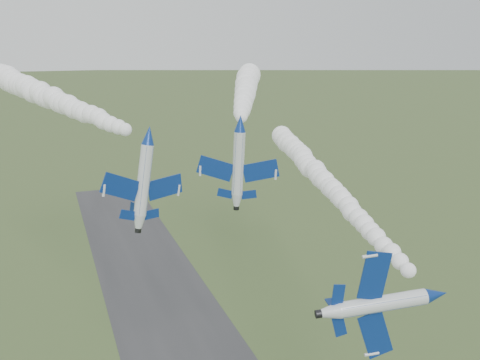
# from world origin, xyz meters

# --- Properties ---
(jet_lead) EXTENTS (5.84, 14.24, 11.76)m
(jet_lead) POSITION_xyz_m (15.14, -8.91, 32.11)
(jet_lead) COLOR silver
(smoke_trail_jet_lead) EXTENTS (17.81, 70.46, 4.55)m
(smoke_trail_jet_lead) POSITION_xyz_m (23.17, 29.78, 34.08)
(smoke_trail_jet_lead) COLOR white
(jet_pair_left) EXTENTS (11.71, 13.75, 3.86)m
(jet_pair_left) POSITION_xyz_m (-9.03, 18.02, 45.92)
(jet_pair_left) COLOR silver
(smoke_trail_jet_pair_left) EXTENTS (25.48, 62.71, 5.14)m
(smoke_trail_jet_pair_left) POSITION_xyz_m (-20.55, 52.03, 48.01)
(smoke_trail_jet_pair_left) COLOR white
(jet_pair_right) EXTENTS (11.23, 12.91, 3.33)m
(jet_pair_right) POSITION_xyz_m (3.39, 18.07, 46.77)
(jet_pair_right) COLOR silver
(smoke_trail_jet_pair_right) EXTENTS (25.53, 54.02, 5.17)m
(smoke_trail_jet_pair_right) POSITION_xyz_m (15.38, 47.12, 48.16)
(smoke_trail_jet_pair_right) COLOR white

